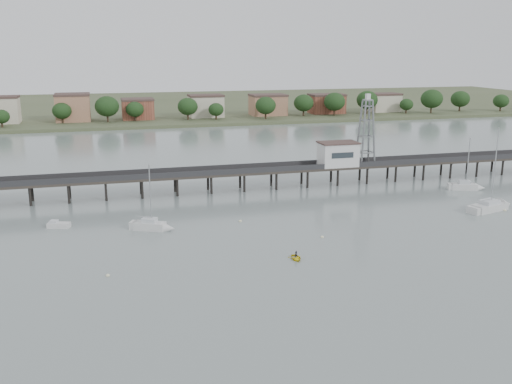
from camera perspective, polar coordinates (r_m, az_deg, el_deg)
ground_plane at (r=65.38m, az=8.43°, el=-12.25°), size 500.00×500.00×0.00m
pier at (r=118.68m, az=-3.03°, el=1.90°), size 150.00×5.00×5.50m
pier_building at (r=125.62m, az=8.20°, el=3.79°), size 8.40×5.40×5.30m
lattice_tower at (r=127.61m, az=10.97°, el=5.86°), size 3.20×3.20×15.50m
sailboat_e at (r=128.18m, az=20.51°, el=0.49°), size 7.24×4.33×11.64m
sailboat_b at (r=94.91m, az=-10.04°, el=-3.40°), size 7.06×4.86×11.51m
sailboat_d at (r=114.45m, az=22.81°, el=-1.30°), size 10.36×5.46×16.26m
white_tender at (r=100.38m, az=-19.17°, el=-3.15°), size 3.91×2.57×1.41m
yellow_dinghy at (r=81.33m, az=4.01°, el=-6.71°), size 1.96×0.66×2.70m
dinghy_occupant at (r=81.33m, az=4.01°, el=-6.71°), size 0.37×1.00×0.24m
mooring_buoys at (r=89.52m, az=-0.53°, el=-4.64°), size 88.53×19.69×0.39m
far_shore at (r=295.38m, az=-10.39°, el=8.47°), size 500.00×170.00×10.40m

